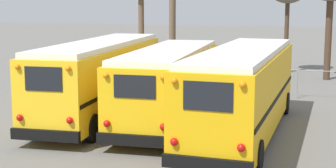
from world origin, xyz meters
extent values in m
plane|color=#66635E|center=(0.00, 0.00, 0.00)|extent=(160.00, 160.00, 0.00)
cube|color=yellow|center=(-3.05, 0.28, 1.64)|extent=(2.89, 10.66, 2.59)
cube|color=white|center=(-3.05, 0.28, 3.03)|extent=(2.68, 10.23, 0.20)
cube|color=black|center=(-2.76, -5.02, 0.52)|extent=(2.36, 0.33, 0.36)
cube|color=black|center=(-2.76, -5.00, 2.35)|extent=(1.27, 0.10, 0.78)
sphere|color=red|center=(-3.62, -5.08, 1.06)|extent=(0.22, 0.22, 0.22)
sphere|color=orange|center=(-3.62, -5.08, 2.71)|extent=(0.18, 0.18, 0.18)
sphere|color=red|center=(-1.89, -4.99, 1.06)|extent=(0.22, 0.22, 0.22)
sphere|color=orange|center=(-1.89, -4.99, 2.71)|extent=(0.18, 0.18, 0.18)
cube|color=black|center=(-4.21, 0.22, 1.44)|extent=(0.60, 10.32, 0.14)
cube|color=black|center=(-1.89, 0.34, 1.44)|extent=(0.60, 10.32, 0.14)
cylinder|color=black|center=(-4.34, 4.19, 0.49)|extent=(0.33, 1.00, 0.98)
cylinder|color=black|center=(-2.20, 4.31, 0.49)|extent=(0.33, 1.00, 0.98)
cylinder|color=black|center=(-3.90, -3.75, 0.49)|extent=(0.33, 1.00, 0.98)
cylinder|color=black|center=(-1.76, -3.63, 0.49)|extent=(0.33, 1.00, 0.98)
cube|color=yellow|center=(0.00, -0.01, 1.53)|extent=(2.83, 9.52, 2.40)
cube|color=white|center=(0.00, -0.01, 2.83)|extent=(2.62, 9.14, 0.20)
cube|color=black|center=(0.20, -4.76, 0.51)|extent=(2.48, 0.31, 0.36)
cube|color=black|center=(0.20, -4.73, 2.19)|extent=(1.34, 0.09, 0.72)
sphere|color=red|center=(-0.71, -4.81, 0.99)|extent=(0.22, 0.22, 0.22)
sphere|color=orange|center=(-0.71, -4.81, 2.51)|extent=(0.18, 0.18, 0.18)
sphere|color=red|center=(1.11, -4.73, 0.99)|extent=(0.22, 0.22, 0.22)
sphere|color=orange|center=(1.11, -4.73, 2.51)|extent=(0.18, 0.18, 0.18)
cube|color=black|center=(-1.22, -0.06, 1.35)|extent=(0.42, 9.23, 0.14)
cube|color=black|center=(1.22, 0.04, 1.35)|extent=(0.42, 9.23, 0.14)
cylinder|color=black|center=(-1.28, 3.35, 0.47)|extent=(0.32, 0.95, 0.94)
cylinder|color=black|center=(0.99, 3.45, 0.47)|extent=(0.32, 0.95, 0.94)
cylinder|color=black|center=(-0.99, -3.47, 0.47)|extent=(0.32, 0.95, 0.94)
cylinder|color=black|center=(1.28, -3.37, 0.47)|extent=(0.32, 0.95, 0.94)
cube|color=#EAAA0F|center=(3.05, -1.14, 1.62)|extent=(2.88, 10.61, 2.59)
cube|color=white|center=(3.05, -1.14, 3.01)|extent=(2.67, 10.18, 0.20)
cube|color=black|center=(2.82, -6.43, 0.50)|extent=(2.48, 0.31, 0.36)
cube|color=black|center=(2.82, -6.41, 2.33)|extent=(1.33, 0.09, 0.78)
sphere|color=red|center=(1.91, -6.40, 1.03)|extent=(0.22, 0.22, 0.22)
sphere|color=orange|center=(1.91, -6.40, 2.69)|extent=(0.18, 0.18, 0.18)
sphere|color=red|center=(3.73, -6.48, 1.03)|extent=(0.22, 0.22, 0.22)
sphere|color=orange|center=(3.73, -6.48, 2.69)|extent=(0.18, 0.18, 0.18)
cube|color=black|center=(1.83, -1.09, 1.42)|extent=(0.47, 10.30, 0.14)
cube|color=black|center=(4.27, -1.20, 1.42)|extent=(0.47, 10.30, 0.14)
cylinder|color=black|center=(2.09, 2.86, 0.46)|extent=(0.32, 0.93, 0.92)
cylinder|color=black|center=(4.35, 2.76, 0.46)|extent=(0.32, 0.93, 0.92)
cylinder|color=black|center=(1.75, -5.05, 0.46)|extent=(0.32, 0.93, 0.92)
cylinder|color=black|center=(4.01, -5.14, 0.46)|extent=(0.32, 0.93, 0.92)
cylinder|color=brown|center=(-2.70, 10.08, 4.21)|extent=(0.35, 0.35, 8.42)
cylinder|color=#473323|center=(6.24, 13.30, 2.53)|extent=(0.40, 0.40, 5.06)
cylinder|color=#473323|center=(3.63, 15.79, 2.42)|extent=(0.29, 0.29, 4.84)
cylinder|color=brown|center=(-6.26, 14.86, 3.03)|extent=(0.40, 0.40, 6.07)
cylinder|color=brown|center=(-3.29, 12.52, 2.74)|extent=(0.29, 0.29, 5.48)
cylinder|color=#939399|center=(-7.05, 6.53, 0.70)|extent=(0.06, 0.06, 1.40)
cylinder|color=#939399|center=(-4.70, 6.53, 0.70)|extent=(0.06, 0.06, 1.40)
cylinder|color=#939399|center=(-2.35, 6.53, 0.70)|extent=(0.06, 0.06, 1.40)
cylinder|color=#939399|center=(0.00, 6.53, 0.70)|extent=(0.06, 0.06, 1.40)
cylinder|color=#939399|center=(2.35, 6.53, 0.70)|extent=(0.06, 0.06, 1.40)
cylinder|color=#939399|center=(4.70, 6.53, 0.70)|extent=(0.06, 0.06, 1.40)
cylinder|color=#939399|center=(0.00, 6.53, 1.40)|extent=(14.10, 0.04, 0.04)
camera|label=1|loc=(5.43, -19.35, 4.80)|focal=55.00mm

